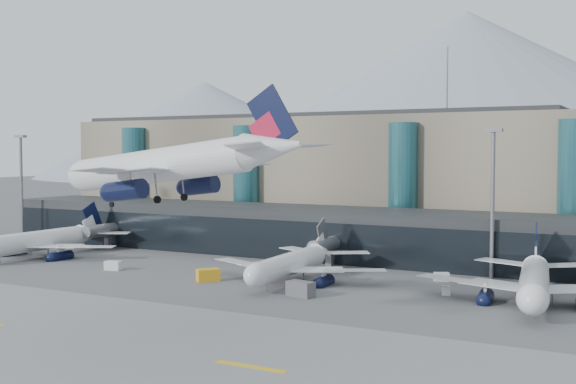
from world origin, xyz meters
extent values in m
plane|color=#515154|center=(0.00, 0.00, 0.00)|extent=(900.00, 900.00, 0.00)
cube|color=slate|center=(0.00, -15.00, 0.02)|extent=(400.00, 40.00, 0.04)
cube|color=gold|center=(20.00, -15.00, 0.05)|extent=(8.00, 1.00, 0.02)
cube|color=black|center=(0.00, 58.00, 5.00)|extent=(170.00, 18.00, 10.00)
cube|color=black|center=(0.00, 49.10, 4.00)|extent=(170.00, 0.40, 8.00)
cylinder|color=slate|center=(-55.00, 47.00, 4.20)|extent=(2.80, 14.00, 2.80)
cube|color=slate|center=(-55.00, 47.00, 1.20)|extent=(1.20, 1.20, 2.40)
cylinder|color=slate|center=(0.00, 47.00, 4.20)|extent=(2.80, 14.00, 2.80)
cube|color=slate|center=(0.00, 47.00, 1.20)|extent=(1.20, 1.20, 2.40)
cube|color=gray|center=(-25.00, 90.00, 15.00)|extent=(130.00, 30.00, 30.00)
cube|color=black|center=(-25.00, 90.00, 30.50)|extent=(123.50, 28.00, 1.00)
cylinder|color=#245B65|center=(-70.00, 74.00, 14.00)|extent=(6.40, 6.40, 28.00)
cylinder|color=#245B65|center=(-35.00, 74.00, 14.00)|extent=(6.40, 6.40, 28.00)
cylinder|color=#245B65|center=(5.00, 74.00, 14.00)|extent=(6.40, 6.40, 28.00)
cylinder|color=#245B65|center=(40.00, 74.00, 14.00)|extent=(6.40, 6.40, 28.00)
cylinder|color=slate|center=(10.00, 90.00, 38.00)|extent=(0.40, 0.40, 16.00)
cone|color=gray|center=(-260.00, 380.00, 37.50)|extent=(320.00, 320.00, 75.00)
cone|color=gray|center=(-60.00, 380.00, 55.00)|extent=(400.00, 400.00, 110.00)
cylinder|color=slate|center=(-80.00, 45.00, 12.50)|extent=(0.70, 0.70, 25.00)
cube|color=slate|center=(-80.00, 45.00, 25.30)|extent=(3.00, 1.20, 0.60)
cylinder|color=slate|center=(30.00, 48.00, 12.50)|extent=(0.70, 0.70, 25.00)
cube|color=slate|center=(30.00, 48.00, 25.30)|extent=(3.00, 1.20, 0.60)
cylinder|color=silver|center=(3.65, -5.72, 21.56)|extent=(25.44, 5.29, 4.19)
ellipsoid|color=silver|center=(-8.98, -5.16, 21.56)|extent=(6.04, 4.44, 4.19)
cone|color=silver|center=(19.89, -6.43, 21.77)|extent=(7.40, 4.50, 4.19)
cube|color=silver|center=(5.06, -14.82, 20.87)|extent=(12.58, 19.04, 0.21)
cylinder|color=black|center=(3.71, -12.59, 18.73)|extent=(5.15, 2.52, 2.30)
cube|color=silver|center=(19.66, -11.48, 21.98)|extent=(7.30, 10.03, 0.17)
cube|color=silver|center=(5.85, 3.23, 20.87)|extent=(13.79, 18.85, 0.21)
cylinder|color=black|center=(4.31, 1.12, 18.73)|extent=(5.15, 2.52, 2.30)
cube|color=silver|center=(20.11, -1.38, 21.98)|extent=(7.88, 9.92, 0.17)
cube|color=black|center=(20.25, -6.45, 25.12)|extent=(6.26, 0.53, 7.38)
cube|color=#AB1535|center=(19.16, -6.40, 23.87)|extent=(4.19, 0.48, 4.03)
cylinder|color=slate|center=(-5.19, -5.33, 18.84)|extent=(0.17, 0.17, 3.35)
cylinder|color=black|center=(-5.19, -5.33, 17.37)|extent=(0.75, 0.30, 0.74)
cylinder|color=black|center=(4.62, -8.28, 17.37)|extent=(0.97, 0.41, 0.96)
cylinder|color=black|center=(4.84, -3.25, 17.37)|extent=(0.97, 0.41, 0.96)
cylinder|color=silver|center=(-57.98, 31.00, 4.62)|extent=(4.37, 25.08, 4.15)
cone|color=silver|center=(-57.84, 47.10, 4.83)|extent=(4.21, 7.19, 4.15)
cube|color=silver|center=(-49.02, 32.71, 3.94)|extent=(18.80, 12.95, 0.21)
cylinder|color=black|center=(-51.18, 31.30, 1.82)|extent=(2.33, 5.03, 2.28)
cube|color=silver|center=(-52.83, 47.06, 5.04)|extent=(9.90, 7.47, 0.17)
cube|color=silver|center=(-66.91, 32.87, 3.94)|extent=(18.77, 13.19, 0.21)
cylinder|color=black|center=(-64.78, 31.42, 1.82)|extent=(2.33, 5.03, 2.28)
cube|color=silver|center=(-62.85, 47.14, 5.04)|extent=(9.88, 7.58, 0.17)
cube|color=black|center=(-57.84, 47.46, 8.15)|extent=(0.30, 6.20, 7.31)
cube|color=silver|center=(-57.85, 46.38, 6.91)|extent=(0.33, 4.15, 3.99)
cylinder|color=slate|center=(-58.06, 22.23, 1.93)|extent=(0.17, 0.17, 3.32)
cylinder|color=black|center=(-58.06, 22.23, 0.47)|extent=(0.27, 0.74, 0.74)
cylinder|color=black|center=(-55.48, 32.05, 0.47)|extent=(0.38, 0.95, 0.95)
cylinder|color=black|center=(-60.46, 32.10, 0.47)|extent=(0.38, 0.95, 0.95)
cylinder|color=silver|center=(1.14, 30.18, 4.21)|extent=(5.08, 22.96, 3.78)
ellipsoid|color=silver|center=(1.80, 18.81, 4.21)|extent=(4.07, 5.49, 3.78)
cone|color=silver|center=(0.30, 44.80, 4.40)|extent=(4.14, 6.72, 3.78)
cube|color=silver|center=(9.17, 32.27, 3.58)|extent=(16.95, 12.59, 0.19)
cylinder|color=black|center=(7.30, 30.86, 1.66)|extent=(2.33, 4.67, 2.08)
cube|color=silver|center=(4.85, 45.06, 4.58)|extent=(8.92, 7.18, 0.15)
cube|color=silver|center=(-7.08, 31.34, 3.58)|extent=(17.17, 11.16, 0.19)
cylinder|color=black|center=(-5.05, 30.15, 1.66)|extent=(2.33, 4.67, 2.08)
cube|color=silver|center=(-4.25, 44.54, 4.58)|extent=(9.05, 6.49, 0.15)
cube|color=slate|center=(0.28, 45.13, 7.42)|extent=(0.55, 5.64, 6.65)
cube|color=silver|center=(0.34, 44.15, 6.28)|extent=(0.48, 3.78, 3.63)
cylinder|color=slate|center=(1.60, 22.22, 1.75)|extent=(0.15, 0.15, 3.02)
cylinder|color=black|center=(1.60, 22.22, 0.43)|extent=(0.28, 0.68, 0.67)
cylinder|color=black|center=(3.35, 31.28, 0.43)|extent=(0.38, 0.88, 0.86)
cylinder|color=black|center=(-1.18, 31.02, 0.43)|extent=(0.38, 0.88, 0.86)
cylinder|color=silver|center=(39.81, 31.00, 4.51)|extent=(7.63, 24.78, 4.05)
ellipsoid|color=silver|center=(41.62, 18.91, 4.51)|extent=(4.85, 6.21, 4.05)
cone|color=silver|center=(37.49, 46.54, 4.72)|extent=(5.04, 7.51, 4.05)
cube|color=silver|center=(42.32, 47.27, 4.92)|extent=(9.38, 8.21, 0.16)
cube|color=silver|center=(30.92, 31.43, 3.84)|extent=(18.43, 10.65, 0.20)
cylinder|color=black|center=(33.20, 30.36, 1.78)|extent=(2.93, 5.17, 2.23)
cube|color=silver|center=(32.65, 45.82, 4.92)|extent=(9.72, 6.32, 0.16)
cube|color=black|center=(37.44, 46.89, 7.96)|extent=(1.14, 6.02, 7.13)
cube|color=silver|center=(37.59, 45.85, 6.74)|extent=(0.88, 4.04, 3.90)
cylinder|color=slate|center=(41.08, 22.54, 1.88)|extent=(0.16, 0.16, 3.24)
cylinder|color=black|center=(41.08, 22.54, 0.46)|extent=(0.36, 0.75, 0.72)
cylinder|color=black|center=(42.06, 32.40, 0.46)|extent=(0.49, 0.97, 0.92)
cylinder|color=black|center=(37.25, 31.68, 0.46)|extent=(0.49, 0.97, 0.92)
cube|color=silver|center=(-33.02, 24.13, 0.83)|extent=(3.24, 2.26, 1.66)
cube|color=gold|center=(-5.47, 41.16, 0.79)|extent=(1.90, 2.86, 1.58)
cube|color=#545459|center=(8.27, 18.87, 1.14)|extent=(4.44, 2.89, 2.29)
cube|color=silver|center=(23.20, 41.52, 0.71)|extent=(2.82, 2.28, 1.42)
cube|color=#545459|center=(-70.70, 38.68, 1.03)|extent=(3.88, 4.06, 2.06)
cube|color=silver|center=(27.03, 30.75, 0.62)|extent=(1.83, 2.40, 1.24)
cube|color=gold|center=(-11.18, 22.88, 1.03)|extent=(3.93, 4.13, 2.07)
camera|label=1|loc=(57.08, -76.16, 21.64)|focal=45.00mm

